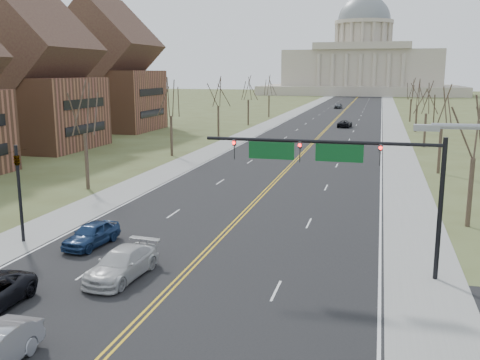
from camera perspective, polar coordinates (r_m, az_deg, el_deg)
The scene contains 26 objects.
road at distance 124.40m, azimuth 10.33°, elevation 6.55°, with size 20.00×380.00×0.01m, color black.
cross_road at distance 24.05m, azimuth -10.18°, elevation -14.00°, with size 120.00×14.00×0.01m, color black.
sidewalk_left at distance 125.88m, azimuth 4.85°, elevation 6.75°, with size 4.00×380.00×0.03m, color gray.
sidewalk_right at distance 124.07m, azimuth 15.90°, elevation 6.29°, with size 4.00×380.00×0.03m, color gray.
center_line at distance 124.40m, azimuth 10.33°, elevation 6.55°, with size 0.42×380.00×0.01m, color gold.
edge_line_left at distance 125.52m, azimuth 5.84°, elevation 6.72°, with size 0.15×380.00×0.01m, color silver.
edge_line_right at distance 124.04m, azimuth 14.88°, elevation 6.34°, with size 0.15×380.00×0.01m, color silver.
capitol at distance 263.73m, azimuth 12.89°, elevation 12.04°, with size 90.00×60.00×50.00m.
signal_mast at distance 27.56m, azimuth 10.40°, elevation 1.85°, with size 12.12×0.44×7.20m.
signal_left at distance 34.86m, azimuth -22.53°, elevation -0.27°, with size 0.32×0.36×6.00m.
tree_r_0 at distance 38.29m, azimuth 23.84°, elevation 4.91°, with size 3.74×3.74×8.50m.
tree_l_0 at distance 48.61m, azimuth -16.33°, elevation 7.07°, with size 3.96×3.96×9.00m.
tree_r_1 at distance 58.06m, azimuth 20.82°, elevation 7.05°, with size 3.74×3.74×8.50m.
tree_l_1 at distance 66.54m, azimuth -7.42°, elevation 8.50°, with size 3.96×3.96×9.00m.
tree_r_2 at distance 77.95m, azimuth 19.32°, elevation 8.09°, with size 3.74×3.74×8.50m.
tree_l_2 at distance 85.40m, azimuth -2.34°, elevation 9.22°, with size 3.96×3.96×9.00m.
tree_r_3 at distance 97.88m, azimuth 18.43°, elevation 8.71°, with size 3.74×3.74×8.50m.
tree_l_3 at distance 104.68m, azimuth 0.89°, elevation 9.64°, with size 3.96×3.96×9.00m.
tree_r_4 at distance 117.84m, azimuth 17.84°, elevation 9.11°, with size 3.74×3.74×8.50m.
tree_l_4 at distance 124.19m, azimuth 3.12°, elevation 9.91°, with size 3.96×3.96×9.00m.
bldg_left_mid at distance 78.17m, azimuth -21.15°, elevation 9.43°, with size 15.10×14.28×20.75m.
bldg_left_far at distance 99.62m, azimuth -14.01°, elevation 10.71°, with size 17.10×14.28×23.25m.
car_sb_inner_second at distance 27.99m, azimuth -12.49°, elevation -8.73°, with size 2.05×5.05×1.46m, color #B8B8B8.
car_sb_outer_second at distance 33.37m, azimuth -15.55°, elevation -5.59°, with size 1.70×4.22×1.44m, color navy.
car_far_nb at distance 103.30m, azimuth 11.12°, elevation 5.92°, with size 2.21×4.80×1.33m, color black.
car_far_sb at distance 156.11m, azimuth 10.43°, elevation 7.79°, with size 1.81×4.49×1.53m, color #505358.
Camera 1 is at (9.39, -13.62, 10.28)m, focal length 40.00 mm.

